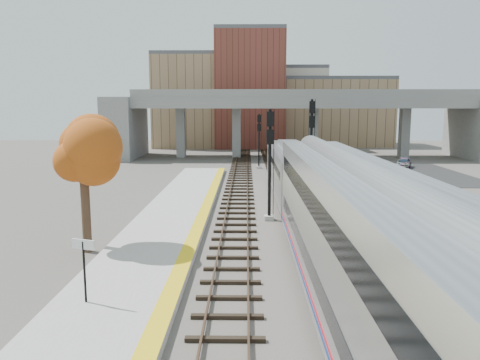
# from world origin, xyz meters

# --- Properties ---
(ground) EXTENTS (160.00, 160.00, 0.00)m
(ground) POSITION_xyz_m (0.00, 0.00, 0.00)
(ground) COLOR #47423D
(ground) RESTS_ON ground
(platform) EXTENTS (4.50, 60.00, 0.35)m
(platform) POSITION_xyz_m (-7.25, 0.00, 0.17)
(platform) COLOR #9E9E99
(platform) RESTS_ON ground
(yellow_strip) EXTENTS (0.70, 60.00, 0.01)m
(yellow_strip) POSITION_xyz_m (-5.35, 0.00, 0.35)
(yellow_strip) COLOR yellow
(yellow_strip) RESTS_ON platform
(tracks) EXTENTS (10.70, 95.00, 0.25)m
(tracks) POSITION_xyz_m (0.93, 12.50, 0.08)
(tracks) COLOR black
(tracks) RESTS_ON ground
(overpass) EXTENTS (54.00, 12.00, 9.50)m
(overpass) POSITION_xyz_m (4.92, 45.00, 5.81)
(overpass) COLOR slate
(overpass) RESTS_ON ground
(buildings_far) EXTENTS (43.00, 21.00, 20.60)m
(buildings_far) POSITION_xyz_m (1.26, 66.57, 7.88)
(buildings_far) COLOR #947756
(buildings_far) RESTS_ON ground
(parking_lot) EXTENTS (14.00, 18.00, 0.04)m
(parking_lot) POSITION_xyz_m (14.00, 28.00, 0.02)
(parking_lot) COLOR black
(parking_lot) RESTS_ON ground
(locomotive) EXTENTS (3.02, 19.05, 4.10)m
(locomotive) POSITION_xyz_m (1.00, 14.11, 2.28)
(locomotive) COLOR #A8AAB2
(locomotive) RESTS_ON ground
(coach) EXTENTS (3.03, 25.00, 5.00)m
(coach) POSITION_xyz_m (1.00, -8.49, 2.80)
(coach) COLOR #A8AAB2
(coach) RESTS_ON ground
(signal_mast_near) EXTENTS (0.60, 0.64, 7.04)m
(signal_mast_near) POSITION_xyz_m (-1.10, 6.79, 3.49)
(signal_mast_near) COLOR #9E9E99
(signal_mast_near) RESTS_ON ground
(signal_mast_mid) EXTENTS (0.60, 0.64, 7.83)m
(signal_mast_mid) POSITION_xyz_m (3.00, 17.85, 4.02)
(signal_mast_mid) COLOR #9E9E99
(signal_mast_mid) RESTS_ON ground
(signal_mast_far) EXTENTS (0.60, 0.64, 6.40)m
(signal_mast_far) POSITION_xyz_m (-1.10, 32.31, 3.05)
(signal_mast_far) COLOR #9E9E99
(signal_mast_far) RESTS_ON ground
(station_sign) EXTENTS (0.87, 0.32, 2.27)m
(station_sign) POSITION_xyz_m (-8.21, -6.78, 1.98)
(station_sign) COLOR black
(station_sign) RESTS_ON platform
(tree) EXTENTS (3.60, 3.60, 6.92)m
(tree) POSITION_xyz_m (-10.49, 0.12, 5.13)
(tree) COLOR #382619
(tree) RESTS_ON ground
(car_a) EXTENTS (1.65, 3.73, 1.25)m
(car_a) POSITION_xyz_m (9.19, 24.88, 0.66)
(car_a) COLOR #99999E
(car_a) RESTS_ON parking_lot
(car_b) EXTENTS (3.09, 3.46, 1.14)m
(car_b) POSITION_xyz_m (12.95, 27.91, 0.61)
(car_b) COLOR #99999E
(car_b) RESTS_ON parking_lot
(car_c) EXTENTS (2.93, 4.07, 1.10)m
(car_c) POSITION_xyz_m (16.12, 33.05, 0.59)
(car_c) COLOR #99999E
(car_c) RESTS_ON parking_lot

